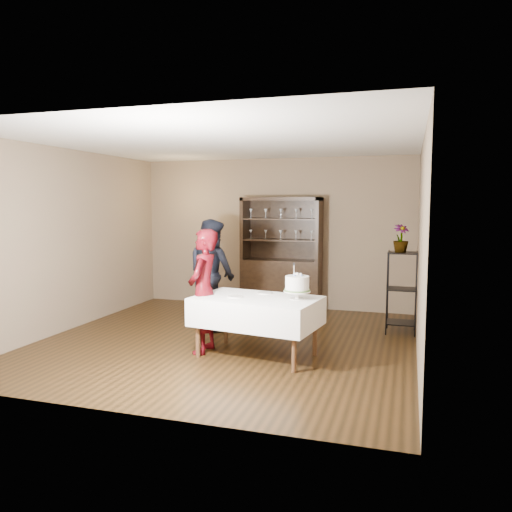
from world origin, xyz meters
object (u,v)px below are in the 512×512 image
Objects in this scene: china_hutch at (281,273)px; man at (212,274)px; cake_table at (257,311)px; potted_plant at (401,238)px; plant_etagere at (402,289)px; woman at (204,291)px; cake at (297,285)px.

man is at bearing -113.27° from china_hutch.
potted_plant is at bearing 45.68° from cake_table.
potted_plant is (-0.03, -0.04, 0.74)m from plant_etagere.
china_hutch is 1.20× the size of man.
cake is at bearing 88.86° from woman.
cake_table is at bearing -81.90° from china_hutch.
plant_etagere is 0.74× the size of cake_table.
woman is (-0.30, -2.79, 0.12)m from china_hutch.
plant_etagere is 2.71× the size of cake.
woman is (-2.38, -1.74, 0.14)m from plant_etagere.
china_hutch is at bearing 98.10° from cake_table.
woman is 0.95× the size of man.
china_hutch is 2.91m from cake.
man is 3.74× the size of cake.
potted_plant is at bearing 123.18° from woman.
potted_plant is at bearing 55.44° from cake.
china_hutch reaches higher than potted_plant.
china_hutch is 1.24× the size of cake_table.
potted_plant reaches higher than cake.
man reaches higher than cake_table.
cake_table is 1.03× the size of woman.
man is (-1.08, 1.19, 0.26)m from cake_table.
china_hutch reaches higher than cake.
plant_etagere is at bearing 123.39° from woman.
plant_etagere is 2.09m from cake.
man is at bearing -165.24° from woman.
potted_plant is (1.15, 1.67, 0.47)m from cake.
cake is 2.08m from potted_plant.
man is (-0.38, 1.20, 0.04)m from woman.
cake_table is 1.63m from man.
cake_table is 3.64× the size of cake.
china_hutch is at bearing 108.02° from cake.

